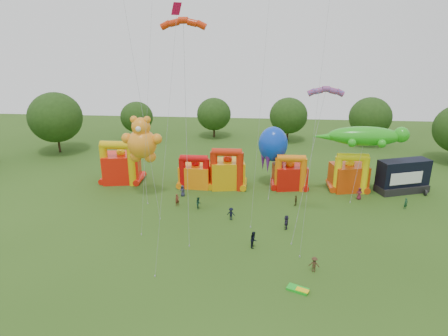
# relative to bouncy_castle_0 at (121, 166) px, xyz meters

# --- Properties ---
(ground) EXTENTS (160.00, 160.00, 0.00)m
(ground) POSITION_rel_bouncy_castle_0_xyz_m (20.25, -29.09, -2.72)
(ground) COLOR #2A4914
(ground) RESTS_ON ground
(tree_ring) EXTENTS (126.01, 128.13, 12.07)m
(tree_ring) POSITION_rel_bouncy_castle_0_xyz_m (19.04, -28.47, 3.54)
(tree_ring) COLOR #352314
(tree_ring) RESTS_ON ground
(bouncy_castle_0) EXTENTS (6.35, 5.44, 7.21)m
(bouncy_castle_0) POSITION_rel_bouncy_castle_0_xyz_m (0.00, 0.00, 0.00)
(bouncy_castle_0) COLOR red
(bouncy_castle_0) RESTS_ON ground
(bouncy_castle_1) EXTENTS (5.03, 4.15, 5.49)m
(bouncy_castle_1) POSITION_rel_bouncy_castle_0_xyz_m (12.24, -0.95, -0.62)
(bouncy_castle_1) COLOR orange
(bouncy_castle_1) RESTS_ON ground
(bouncy_castle_2) EXTENTS (5.68, 4.84, 6.69)m
(bouncy_castle_2) POSITION_rel_bouncy_castle_0_xyz_m (17.27, -0.90, -0.19)
(bouncy_castle_2) COLOR #DD9D0B
(bouncy_castle_2) RESTS_ON ground
(bouncy_castle_3) EXTENTS (5.45, 4.69, 5.74)m
(bouncy_castle_3) POSITION_rel_bouncy_castle_0_xyz_m (26.96, -0.36, -0.53)
(bouncy_castle_3) COLOR red
(bouncy_castle_3) RESTS_ON ground
(bouncy_castle_4) EXTENTS (5.83, 5.07, 6.26)m
(bouncy_castle_4) POSITION_rel_bouncy_castle_0_xyz_m (35.95, -0.39, -0.34)
(bouncy_castle_4) COLOR #CF3F0B
(bouncy_castle_4) RESTS_ON ground
(stage_trailer) EXTENTS (8.34, 5.33, 5.05)m
(stage_trailer) POSITION_rel_bouncy_castle_0_xyz_m (43.98, -0.35, -0.29)
(stage_trailer) COLOR black
(stage_trailer) RESTS_ON ground
(teddy_bear_kite) EXTENTS (5.90, 5.19, 12.19)m
(teddy_bear_kite) POSITION_rel_bouncy_castle_0_xyz_m (5.43, -5.61, 4.69)
(teddy_bear_kite) COLOR orange
(teddy_bear_kite) RESTS_ON ground
(gecko_kite) EXTENTS (13.60, 5.81, 10.54)m
(gecko_kite) POSITION_rel_bouncy_castle_0_xyz_m (36.85, -2.50, 4.63)
(gecko_kite) COLOR green
(gecko_kite) RESTS_ON ground
(octopus_kite) EXTENTS (4.52, 8.24, 9.56)m
(octopus_kite) POSITION_rel_bouncy_castle_0_xyz_m (24.18, 0.37, 3.08)
(octopus_kite) COLOR #0D3BC9
(octopus_kite) RESTS_ON ground
(parafoil_kites) EXTENTS (28.50, 10.62, 30.22)m
(parafoil_kites) POSITION_rel_bouncy_castle_0_xyz_m (16.53, -13.18, 9.34)
(parafoil_kites) COLOR red
(parafoil_kites) RESTS_ON ground
(diamond_kites) EXTENTS (21.27, 17.99, 38.48)m
(diamond_kites) POSITION_rel_bouncy_castle_0_xyz_m (18.16, -15.82, 12.99)
(diamond_kites) COLOR #CC093D
(diamond_kites) RESTS_ON ground
(folded_kite_bundle) EXTENTS (2.23, 1.73, 0.31)m
(folded_kite_bundle) POSITION_rel_bouncy_castle_0_xyz_m (26.07, -26.66, -2.58)
(folded_kite_bundle) COLOR green
(folded_kite_bundle) RESTS_ON ground
(spectator_0) EXTENTS (0.95, 0.74, 1.72)m
(spectator_0) POSITION_rel_bouncy_castle_0_xyz_m (10.91, -5.11, -1.86)
(spectator_0) COLOR #2A2B46
(spectator_0) RESTS_ON ground
(spectator_1) EXTENTS (0.75, 0.70, 1.73)m
(spectator_1) POSITION_rel_bouncy_castle_0_xyz_m (10.79, -8.52, -1.86)
(spectator_1) COLOR #60291B
(spectator_1) RESTS_ON ground
(spectator_2) EXTENTS (0.80, 0.93, 1.65)m
(spectator_2) POSITION_rel_bouncy_castle_0_xyz_m (13.90, -9.13, -1.90)
(spectator_2) COLOR #19402E
(spectator_2) RESTS_ON ground
(spectator_3) EXTENTS (1.22, 0.89, 1.70)m
(spectator_3) POSITION_rel_bouncy_castle_0_xyz_m (18.64, -12.27, -1.87)
(spectator_3) COLOR black
(spectator_3) RESTS_ON ground
(spectator_4) EXTENTS (0.65, 0.98, 1.54)m
(spectator_4) POSITION_rel_bouncy_castle_0_xyz_m (27.43, -7.03, -1.95)
(spectator_4) COLOR #43381B
(spectator_4) RESTS_ON ground
(spectator_5) EXTENTS (0.59, 1.69, 1.81)m
(spectator_5) POSITION_rel_bouncy_castle_0_xyz_m (25.65, -14.13, -1.82)
(spectator_5) COLOR #262137
(spectator_5) RESTS_ON ground
(spectator_6) EXTENTS (0.95, 0.68, 1.82)m
(spectator_6) POSITION_rel_bouncy_castle_0_xyz_m (36.83, -4.09, -1.81)
(spectator_6) COLOR maroon
(spectator_6) RESTS_ON ground
(spectator_7) EXTENTS (0.70, 0.60, 1.63)m
(spectator_7) POSITION_rel_bouncy_castle_0_xyz_m (42.45, -6.93, -1.91)
(spectator_7) COLOR #1C4627
(spectator_7) RESTS_ON ground
(spectator_8) EXTENTS (0.87, 1.05, 1.95)m
(spectator_8) POSITION_rel_bouncy_castle_0_xyz_m (21.68, -18.96, -1.75)
(spectator_8) COLOR black
(spectator_8) RESTS_ON ground
(spectator_9) EXTENTS (1.20, 0.83, 1.70)m
(spectator_9) POSITION_rel_bouncy_castle_0_xyz_m (27.92, -23.32, -1.87)
(spectator_9) COLOR #442E1B
(spectator_9) RESTS_ON ground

